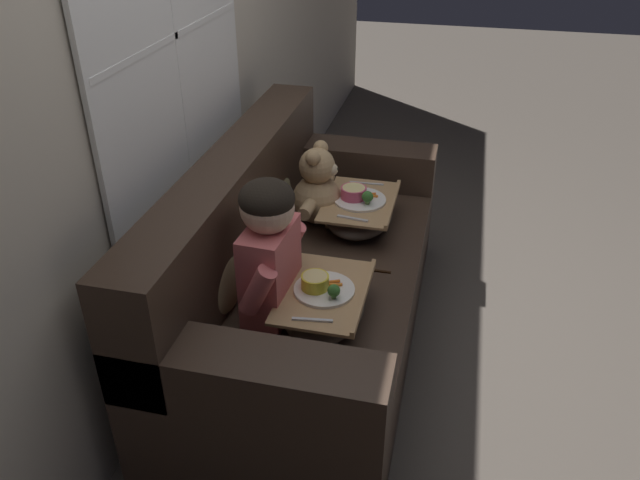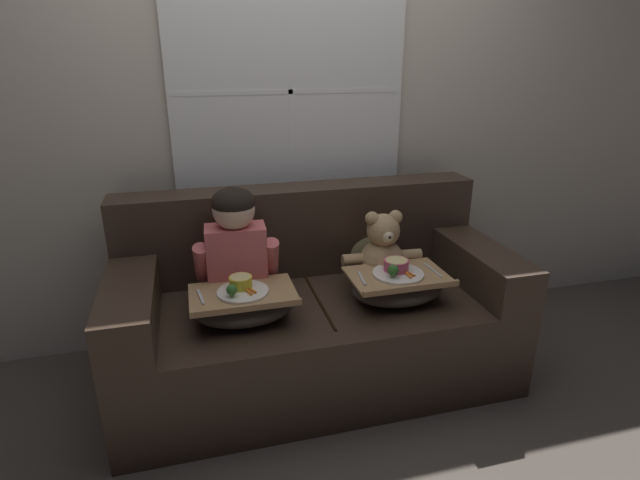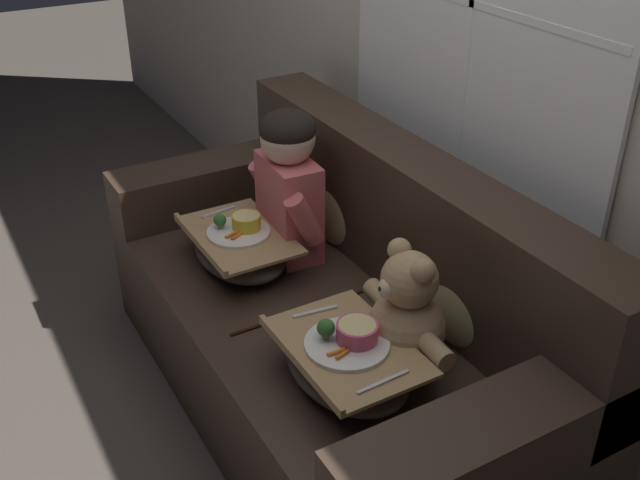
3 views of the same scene
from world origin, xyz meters
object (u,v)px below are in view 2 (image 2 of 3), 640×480
(couch, at_px, (313,311))
(lap_tray_teddy, at_px, (397,286))
(lap_tray_child, at_px, (243,305))
(throw_pillow_behind_teddy, at_px, (369,240))
(throw_pillow_behind_child, at_px, (233,253))
(teddy_bear, at_px, (382,253))
(child_figure, at_px, (236,240))

(couch, xyz_separation_m, lap_tray_teddy, (0.37, -0.20, 0.19))
(lap_tray_child, bearing_deg, throw_pillow_behind_teddy, 28.85)
(throw_pillow_behind_child, bearing_deg, teddy_bear, -15.60)
(couch, bearing_deg, child_figure, 179.15)
(couch, height_order, teddy_bear, couch)
(throw_pillow_behind_child, distance_m, child_figure, 0.25)
(child_figure, relative_size, lap_tray_teddy, 1.20)
(throw_pillow_behind_teddy, xyz_separation_m, lap_tray_teddy, (-0.00, -0.41, -0.09))
(throw_pillow_behind_teddy, bearing_deg, couch, -150.71)
(throw_pillow_behind_child, height_order, teddy_bear, teddy_bear)
(couch, bearing_deg, lap_tray_child, -151.60)
(teddy_bear, bearing_deg, lap_tray_child, -164.78)
(couch, relative_size, throw_pillow_behind_teddy, 5.79)
(throw_pillow_behind_teddy, xyz_separation_m, lap_tray_child, (-0.74, -0.41, -0.09))
(couch, height_order, lap_tray_teddy, couch)
(teddy_bear, relative_size, lap_tray_child, 0.91)
(throw_pillow_behind_child, xyz_separation_m, teddy_bear, (0.74, -0.21, 0.00))
(throw_pillow_behind_child, bearing_deg, lap_tray_child, -90.07)
(throw_pillow_behind_child, xyz_separation_m, lap_tray_child, (-0.00, -0.41, -0.09))
(couch, bearing_deg, throw_pillow_behind_teddy, 29.29)
(throw_pillow_behind_teddy, relative_size, lap_tray_teddy, 0.71)
(teddy_bear, height_order, lap_tray_teddy, teddy_bear)
(throw_pillow_behind_teddy, bearing_deg, throw_pillow_behind_child, 180.00)
(throw_pillow_behind_child, distance_m, lap_tray_teddy, 0.85)
(couch, xyz_separation_m, child_figure, (-0.37, 0.01, 0.43))
(child_figure, xyz_separation_m, lap_tray_teddy, (0.74, -0.21, -0.23))
(teddy_bear, bearing_deg, lap_tray_teddy, -89.98)
(couch, bearing_deg, lap_tray_teddy, -28.43)
(couch, distance_m, lap_tray_teddy, 0.46)
(couch, relative_size, lap_tray_teddy, 4.08)
(child_figure, distance_m, lap_tray_teddy, 0.81)
(couch, distance_m, lap_tray_child, 0.46)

